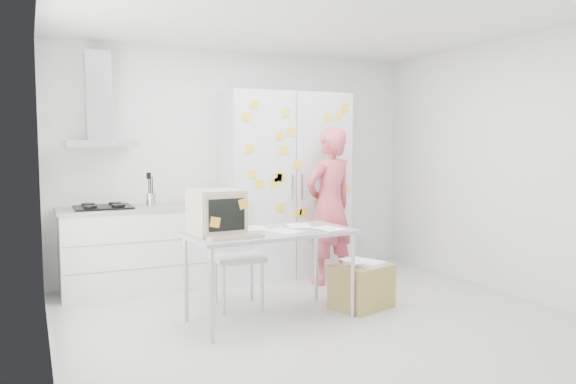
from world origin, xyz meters
name	(u,v)px	position (x,y,z in m)	size (l,w,h in m)	color
floor	(316,319)	(0.00, 0.00, -0.01)	(4.50, 4.00, 0.02)	silver
walls	(283,168)	(0.00, 0.72, 1.35)	(4.52, 4.01, 2.70)	white
ceiling	(317,18)	(0.00, 0.00, 2.70)	(4.50, 4.00, 0.02)	white
counter_run	(147,247)	(-1.20, 1.70, 0.47)	(1.84, 0.63, 1.28)	white
range_hood	(99,110)	(-1.65, 1.84, 1.96)	(0.70, 0.48, 1.01)	silver
tall_cabinet	(285,185)	(0.45, 1.67, 1.10)	(1.50, 0.68, 2.20)	silver
person	(330,206)	(0.75, 1.10, 0.89)	(0.65, 0.43, 1.78)	#CC4F5A
desk	(237,222)	(-0.71, 0.15, 0.91)	(1.57, 0.88, 1.20)	#A2A8AC
chair	(236,248)	(-0.52, 0.70, 0.58)	(0.50, 0.50, 1.02)	#BCBBB9
cardboard_box	(362,285)	(0.56, 0.10, 0.22)	(0.63, 0.56, 0.47)	#AA9649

